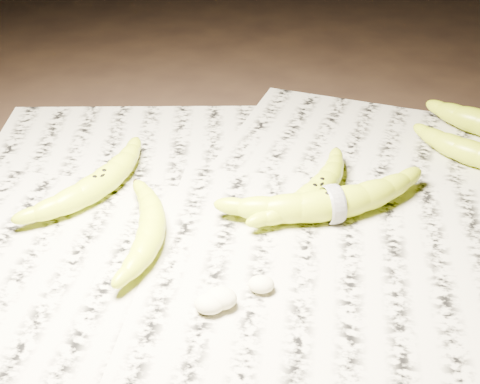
# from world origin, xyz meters

# --- Properties ---
(ground) EXTENTS (3.00, 3.00, 0.00)m
(ground) POSITION_xyz_m (0.00, 0.00, 0.00)
(ground) COLOR black
(ground) RESTS_ON ground
(newspaper_patch) EXTENTS (0.90, 0.70, 0.01)m
(newspaper_patch) POSITION_xyz_m (0.00, 0.01, 0.00)
(newspaper_patch) COLOR #BDB9A2
(newspaper_patch) RESTS_ON ground
(banana_left_a) EXTENTS (0.14, 0.20, 0.04)m
(banana_left_a) POSITION_xyz_m (-0.21, 0.06, 0.03)
(banana_left_a) COLOR #B6D11A
(banana_left_a) RESTS_ON newspaper_patch
(banana_left_b) EXTENTS (0.06, 0.17, 0.03)m
(banana_left_b) POSITION_xyz_m (-0.13, -0.03, 0.02)
(banana_left_b) COLOR #B6D11A
(banana_left_b) RESTS_ON newspaper_patch
(banana_center) EXTENTS (0.14, 0.18, 0.03)m
(banana_center) POSITION_xyz_m (0.07, 0.06, 0.02)
(banana_center) COLOR #B6D11A
(banana_center) RESTS_ON newspaper_patch
(banana_taped) EXTENTS (0.25, 0.14, 0.04)m
(banana_taped) POSITION_xyz_m (0.09, 0.03, 0.03)
(banana_taped) COLOR #B6D11A
(banana_taped) RESTS_ON newspaper_patch
(measuring_tape) EXTENTS (0.02, 0.05, 0.05)m
(measuring_tape) POSITION_xyz_m (0.09, 0.03, 0.03)
(measuring_tape) COLOR white
(measuring_tape) RESTS_ON newspaper_patch
(flesh_chunk_a) EXTENTS (0.03, 0.03, 0.02)m
(flesh_chunk_a) POSITION_xyz_m (-0.05, -0.14, 0.02)
(flesh_chunk_a) COLOR #FFF8C5
(flesh_chunk_a) RESTS_ON newspaper_patch
(flesh_chunk_b) EXTENTS (0.03, 0.03, 0.02)m
(flesh_chunk_b) POSITION_xyz_m (-0.04, -0.13, 0.02)
(flesh_chunk_b) COLOR #FFF8C5
(flesh_chunk_b) RESTS_ON newspaper_patch
(flesh_chunk_c) EXTENTS (0.03, 0.02, 0.02)m
(flesh_chunk_c) POSITION_xyz_m (0.01, -0.11, 0.02)
(flesh_chunk_c) COLOR #FFF8C5
(flesh_chunk_c) RESTS_ON newspaper_patch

